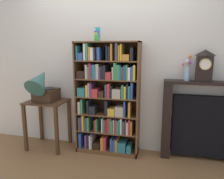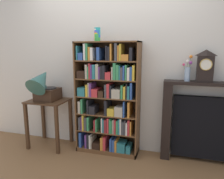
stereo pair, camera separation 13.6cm
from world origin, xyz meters
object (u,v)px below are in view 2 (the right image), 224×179
(side_table_left, at_px, (49,112))
(bookshelf, at_px, (107,101))
(cup_stack, at_px, (97,35))
(fireplace_mantel, at_px, (203,123))
(flower_vase, at_px, (188,71))
(gramophone, at_px, (44,85))
(mantel_clock, at_px, (205,66))

(side_table_left, bearing_deg, bookshelf, 4.63)
(cup_stack, distance_m, fireplace_mantel, 1.85)
(side_table_left, bearing_deg, flower_vase, 4.19)
(gramophone, bearing_deg, flower_vase, 6.77)
(bookshelf, relative_size, flower_vase, 4.83)
(bookshelf, height_order, gramophone, bookshelf)
(cup_stack, bearing_deg, fireplace_mantel, 3.68)
(cup_stack, height_order, gramophone, cup_stack)
(mantel_clock, bearing_deg, flower_vase, 176.55)
(cup_stack, bearing_deg, mantel_clock, 2.95)
(cup_stack, xyz_separation_m, mantel_clock, (1.41, 0.07, -0.40))
(flower_vase, bearing_deg, fireplace_mantel, 1.89)
(cup_stack, relative_size, mantel_clock, 0.45)
(side_table_left, distance_m, gramophone, 0.44)
(fireplace_mantel, bearing_deg, gramophone, -173.74)
(fireplace_mantel, relative_size, flower_vase, 3.29)
(fireplace_mantel, bearing_deg, mantel_clock, -148.66)
(cup_stack, height_order, mantel_clock, cup_stack)
(bookshelf, relative_size, side_table_left, 2.18)
(bookshelf, distance_m, cup_stack, 0.94)
(cup_stack, xyz_separation_m, fireplace_mantel, (1.44, 0.09, -1.16))
(mantel_clock, bearing_deg, side_table_left, -176.51)
(fireplace_mantel, distance_m, mantel_clock, 0.76)
(flower_vase, bearing_deg, side_table_left, -175.81)
(fireplace_mantel, height_order, flower_vase, flower_vase)
(side_table_left, bearing_deg, mantel_clock, 3.49)
(mantel_clock, bearing_deg, bookshelf, -177.34)
(bookshelf, height_order, mantel_clock, bookshelf)
(bookshelf, bearing_deg, flower_vase, 3.81)
(gramophone, height_order, fireplace_mantel, gramophone)
(gramophone, relative_size, flower_vase, 1.67)
(bookshelf, bearing_deg, gramophone, -169.87)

